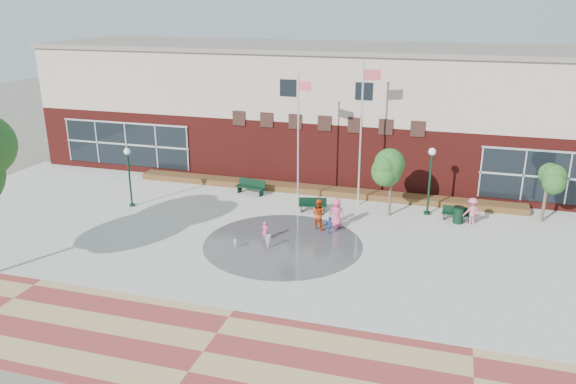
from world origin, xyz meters
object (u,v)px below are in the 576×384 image
(flagpole_left, at_px, (299,134))
(child_splash, at_px, (265,231))
(flagpole_right, at_px, (362,127))
(bench_left, at_px, (250,190))
(trash_can, at_px, (458,215))

(flagpole_left, xyz_separation_m, child_splash, (-0.27, -5.72, -4.05))
(flagpole_left, height_order, child_splash, flagpole_left)
(flagpole_right, distance_m, bench_left, 8.63)
(flagpole_left, distance_m, flagpole_right, 3.83)
(flagpole_left, relative_size, flagpole_right, 0.92)
(flagpole_right, height_order, child_splash, flagpole_right)
(flagpole_right, relative_size, trash_can, 8.87)
(flagpole_left, relative_size, child_splash, 7.65)
(trash_can, relative_size, child_splash, 0.94)
(flagpole_right, bearing_deg, child_splash, -127.33)
(flagpole_right, height_order, bench_left, flagpole_right)
(flagpole_left, bearing_deg, bench_left, -177.24)
(flagpole_right, height_order, trash_can, flagpole_right)
(flagpole_left, xyz_separation_m, trash_can, (9.65, -0.25, -4.07))
(flagpole_left, xyz_separation_m, flagpole_right, (3.63, 1.13, 0.40))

